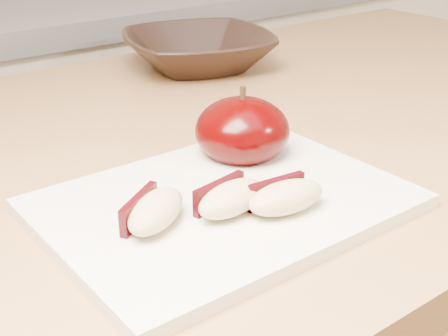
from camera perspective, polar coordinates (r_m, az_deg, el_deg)
cutting_board at (r=0.49m, az=0.00°, el=-3.23°), size 0.27×0.20×0.01m
apple_half at (r=0.56m, az=1.68°, el=3.42°), size 0.09×0.09×0.07m
apple_wedge_a at (r=0.45m, az=-6.42°, el=-3.87°), size 0.07×0.06×0.02m
apple_wedge_b at (r=0.46m, az=0.61°, el=-2.73°), size 0.07×0.04×0.02m
apple_wedge_c at (r=0.47m, az=5.60°, el=-2.62°), size 0.07×0.04×0.02m
bowl at (r=0.86m, az=-2.35°, el=10.67°), size 0.25×0.25×0.05m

